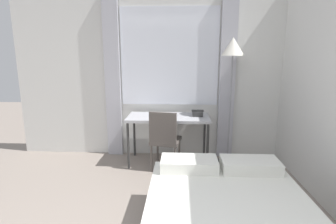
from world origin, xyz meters
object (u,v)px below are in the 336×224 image
object	(u,v)px
desk	(168,120)
book	(166,115)
standing_lamp	(232,58)
telephone	(198,113)
desk_chair	(165,137)

from	to	relation	value
desk	book	world-z (taller)	book
standing_lamp	telephone	bearing A→B (deg)	-175.96
standing_lamp	book	distance (m)	1.27
desk_chair	book	bearing A→B (deg)	98.47
desk_chair	telephone	size ratio (longest dim) A/B	4.92
standing_lamp	telephone	world-z (taller)	standing_lamp
desk	telephone	world-z (taller)	telephone
desk_chair	book	size ratio (longest dim) A/B	3.07
telephone	book	distance (m)	0.47
telephone	desk	bearing A→B (deg)	-176.26
desk	standing_lamp	xyz separation A→B (m)	(0.92, 0.06, 0.92)
book	desk_chair	bearing A→B (deg)	-91.43
book	desk	bearing A→B (deg)	-21.28
desk	book	distance (m)	0.08
desk	book	size ratio (longest dim) A/B	4.29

